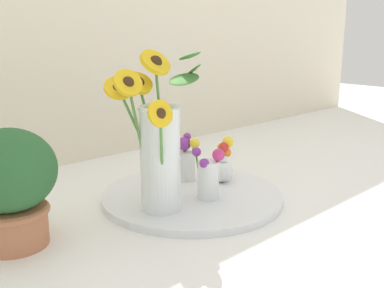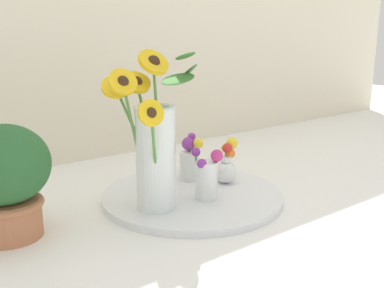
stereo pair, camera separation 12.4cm
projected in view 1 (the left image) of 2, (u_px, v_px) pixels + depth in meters
ground_plane at (197, 203)px, 1.25m from camera, size 6.00×6.00×0.00m
serving_tray at (192, 196)px, 1.28m from camera, size 0.51×0.51×0.02m
mason_jar_sunflowers at (159, 145)px, 1.12m from camera, size 0.23×0.22×0.41m
vase_small_center at (209, 176)px, 1.22m from camera, size 0.07×0.09×0.14m
vase_bulb_right at (223, 164)px, 1.36m from camera, size 0.08×0.07×0.14m
vase_small_back at (186, 160)px, 1.37m from camera, size 0.07×0.07×0.14m
potted_plant at (10, 183)px, 0.97m from camera, size 0.20×0.20×0.27m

